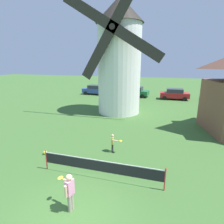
% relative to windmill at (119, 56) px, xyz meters
% --- Properties ---
extents(ground_plane, '(120.00, 120.00, 0.00)m').
position_rel_windmill_xyz_m(ground_plane, '(1.79, -14.14, -5.90)').
color(ground_plane, '#3D662D').
extents(windmill, '(9.14, 5.15, 12.86)m').
position_rel_windmill_xyz_m(windmill, '(0.00, 0.00, 0.00)').
color(windmill, white).
rests_on(windmill, ground_plane).
extents(tennis_net, '(5.96, 0.06, 1.10)m').
position_rel_windmill_xyz_m(tennis_net, '(2.07, -11.83, -5.21)').
color(tennis_net, red).
rests_on(tennis_net, ground_plane).
extents(player_near, '(0.80, 0.71, 1.54)m').
position_rel_windmill_xyz_m(player_near, '(1.63, -13.94, -5.03)').
color(player_near, '#9E937F').
rests_on(player_near, ground_plane).
extents(player_far, '(0.74, 0.39, 1.16)m').
position_rel_windmill_xyz_m(player_far, '(1.90, -9.06, -5.24)').
color(player_far, '#333338').
rests_on(player_far, ground_plane).
extents(stray_ball, '(0.24, 0.24, 0.24)m').
position_rel_windmill_xyz_m(stray_ball, '(-1.96, -10.51, -5.78)').
color(stray_ball, yellow).
rests_on(stray_ball, ground_plane).
extents(parked_car_blue, '(4.49, 2.09, 1.56)m').
position_rel_windmill_xyz_m(parked_car_blue, '(-6.34, 9.51, -5.09)').
color(parked_car_blue, '#334C99').
rests_on(parked_car_blue, ground_plane).
extents(parked_car_green, '(4.59, 2.29, 1.56)m').
position_rel_windmill_xyz_m(parked_car_green, '(0.14, 9.51, -5.09)').
color(parked_car_green, '#1E6638').
rests_on(parked_car_green, ground_plane).
extents(parked_car_red, '(4.07, 1.96, 1.56)m').
position_rel_windmill_xyz_m(parked_car_red, '(6.14, 8.86, -5.09)').
color(parked_car_red, red).
rests_on(parked_car_red, ground_plane).
extents(parked_car_black, '(4.03, 1.89, 1.56)m').
position_rel_windmill_xyz_m(parked_car_black, '(12.18, 9.56, -5.09)').
color(parked_car_black, '#1E232D').
rests_on(parked_car_black, ground_plane).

